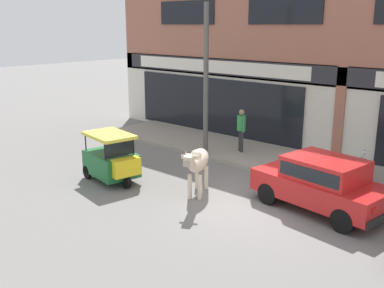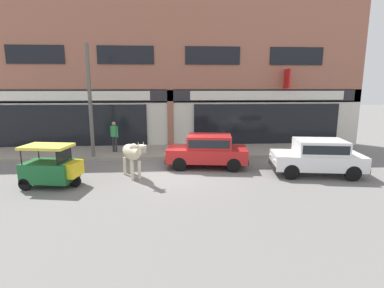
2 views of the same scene
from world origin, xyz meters
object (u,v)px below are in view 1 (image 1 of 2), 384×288
Objects in this scene: motorcycle_0 at (351,168)px; pedestrian at (241,126)px; auto_rickshaw at (112,161)px; cow at (198,162)px; utility_pole at (206,80)px; car_0 at (322,181)px.

motorcycle_0 is 1.13× the size of pedestrian.
motorcycle_0 is at bearing 39.39° from auto_rickshaw.
utility_pole is (-2.31, 3.06, 1.85)m from cow.
motorcycle_0 is 4.43m from pedestrian.
motorcycle_0 is (2.94, 3.78, -0.45)m from cow.
auto_rickshaw is (-2.76, -0.90, -0.35)m from cow.
car_0 is 2.47m from motorcycle_0.
car_0 is at bearing 22.89° from cow.
cow is at bearing 18.05° from auto_rickshaw.
auto_rickshaw is at bearing -104.78° from pedestrian.
car_0 is 6.09m from utility_pole.
cow reaches higher than auto_rickshaw.
motorcycle_0 is at bearing 52.13° from cow.
car_0 is at bearing -84.81° from motorcycle_0.
cow is 0.93× the size of auto_rickshaw.
motorcycle_0 is 0.34× the size of utility_pole.
pedestrian is at bearing 75.22° from auto_rickshaw.
car_0 reaches higher than motorcycle_0.
cow is at bearing -70.58° from pedestrian.
auto_rickshaw is 1.16× the size of motorcycle_0.
pedestrian is (-4.60, 2.75, 0.34)m from car_0.
car_0 is at bearing 20.67° from auto_rickshaw.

